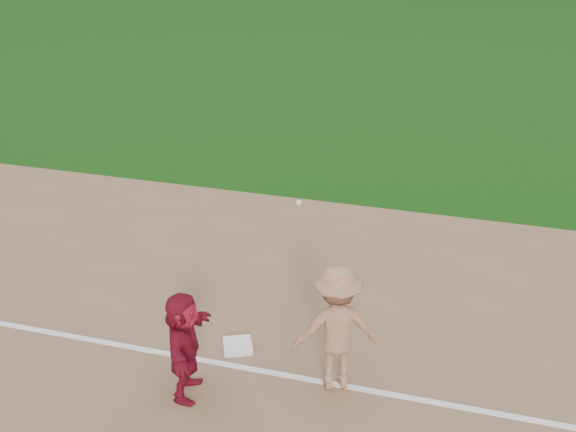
# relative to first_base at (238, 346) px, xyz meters

# --- Properties ---
(ground) EXTENTS (160.00, 160.00, 0.00)m
(ground) POSITION_rel_first_base_xyz_m (0.20, 0.39, -0.07)
(ground) COLOR #13400C
(ground) RESTS_ON ground
(foul_line) EXTENTS (60.00, 0.10, 0.01)m
(foul_line) POSITION_rel_first_base_xyz_m (0.20, -0.41, -0.04)
(foul_line) COLOR white
(foul_line) RESTS_ON infield_dirt
(first_base) EXTENTS (0.54, 0.54, 0.09)m
(first_base) POSITION_rel_first_base_xyz_m (0.00, 0.00, 0.00)
(first_base) COLOR white
(first_base) RESTS_ON infield_dirt
(base_runner) EXTENTS (0.69, 1.45, 1.51)m
(base_runner) POSITION_rel_first_base_xyz_m (-0.30, -1.11, 0.71)
(base_runner) COLOR maroon
(base_runner) RESTS_ON infield_dirt
(first_base_play) EXTENTS (1.31, 1.05, 2.46)m
(first_base_play) POSITION_rel_first_base_xyz_m (1.52, -0.38, 0.84)
(first_base_play) COLOR gray
(first_base_play) RESTS_ON infield_dirt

